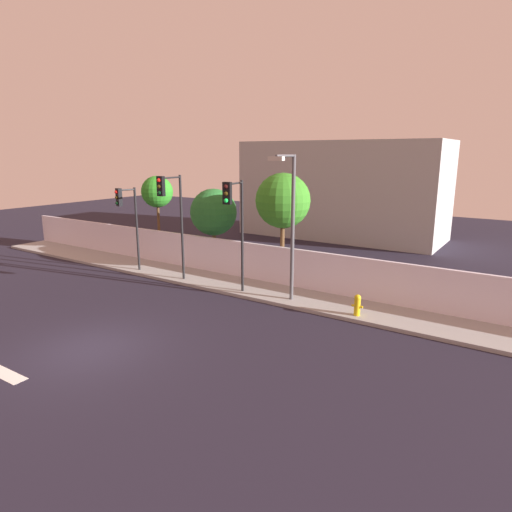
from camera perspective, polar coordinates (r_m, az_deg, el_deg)
The scene contains 12 objects.
ground_plane at distance 15.70m, azimuth -20.77°, elevation -11.26°, with size 80.00×80.00×0.00m, color black.
sidewalk at distance 21.11m, azimuth -2.55°, elevation -3.89°, with size 36.00×2.40×0.15m, color #969696.
perimeter_wall at distance 21.87m, azimuth -0.59°, elevation -0.63°, with size 36.00×0.18×1.80m, color silver.
traffic_light_left at distance 23.73m, azimuth -16.40°, elevation 5.61°, with size 0.46×1.13×4.40m.
traffic_light_center at distance 21.08m, azimuth -10.94°, elevation 6.41°, with size 0.35×1.59×5.12m.
traffic_light_right at distance 18.69m, azimuth -2.80°, elevation 5.54°, with size 0.47×1.62×4.99m.
street_lamp_curbside at distance 18.02m, azimuth 4.47°, elevation 5.15°, with size 0.61×1.72×6.08m.
fire_hydrant at distance 17.46m, azimuth 13.00°, elevation -6.11°, with size 0.44×0.26×0.84m.
roadside_tree_leftmost at distance 26.99m, azimuth -12.70°, elevation 8.08°, with size 1.87×1.87×4.98m.
roadside_tree_midleft at distance 24.21m, azimuth -5.53°, elevation 5.65°, with size 2.55×2.55×4.41m.
roadside_tree_midright at distance 21.65m, azimuth 3.50°, elevation 7.13°, with size 2.70×2.70×5.36m.
low_building_distant at distance 34.28m, azimuth 11.12°, elevation 8.43°, with size 14.86×6.00×7.15m, color #A4A4A4.
Camera 1 is at (11.91, -8.09, 6.27)m, focal length 30.85 mm.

